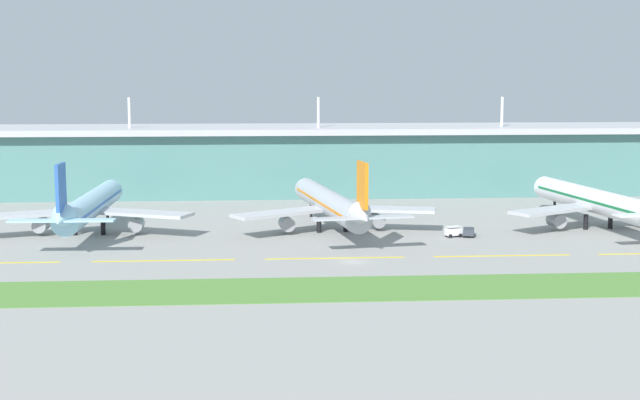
% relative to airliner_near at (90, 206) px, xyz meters
% --- Properties ---
extents(ground_plane, '(600.00, 600.00, 0.00)m').
position_rel_airliner_near_xyz_m(ground_plane, '(56.95, -35.06, -6.45)').
color(ground_plane, gray).
extents(terminal_building, '(288.00, 34.00, 29.78)m').
position_rel_airliner_near_xyz_m(terminal_building, '(56.95, 67.20, 4.15)').
color(terminal_building, slate).
rests_on(terminal_building, ground).
extents(airliner_near, '(48.79, 61.85, 18.90)m').
position_rel_airliner_near_xyz_m(airliner_near, '(0.00, 0.00, 0.00)').
color(airliner_near, '#9ED1EA').
rests_on(airliner_near, ground).
extents(airliner_middle, '(48.21, 63.70, 18.90)m').
position_rel_airliner_near_xyz_m(airliner_middle, '(55.65, -0.12, 0.00)').
color(airliner_middle, '#ADB2BC').
rests_on(airliner_middle, ground).
extents(airliner_far, '(48.34, 62.43, 18.90)m').
position_rel_airliner_near_xyz_m(airliner_far, '(119.12, -0.33, 0.00)').
color(airliner_far, silver).
rests_on(airliner_far, ground).
extents(taxiway_stripe_mid_west, '(28.00, 0.70, 0.04)m').
position_rel_airliner_near_xyz_m(taxiway_stripe_mid_west, '(19.95, -31.41, -6.43)').
color(taxiway_stripe_mid_west, yellow).
rests_on(taxiway_stripe_mid_west, ground).
extents(taxiway_stripe_centre, '(28.00, 0.70, 0.04)m').
position_rel_airliner_near_xyz_m(taxiway_stripe_centre, '(53.95, -31.41, -6.43)').
color(taxiway_stripe_centre, yellow).
rests_on(taxiway_stripe_centre, ground).
extents(taxiway_stripe_mid_east, '(28.00, 0.70, 0.04)m').
position_rel_airliner_near_xyz_m(taxiway_stripe_mid_east, '(87.95, -31.41, -6.43)').
color(taxiway_stripe_mid_east, yellow).
rests_on(taxiway_stripe_mid_east, ground).
extents(grass_verge, '(300.00, 18.00, 0.10)m').
position_rel_airliner_near_xyz_m(grass_verge, '(56.95, -57.32, -6.40)').
color(grass_verge, '#518438').
rests_on(grass_verge, ground).
extents(pushback_tug, '(3.43, 4.86, 1.85)m').
position_rel_airliner_near_xyz_m(pushback_tug, '(86.26, -9.53, -5.35)').
color(pushback_tug, '#333842').
rests_on(pushback_tug, ground).
extents(baggage_cart, '(3.97, 2.87, 2.48)m').
position_rel_airliner_near_xyz_m(baggage_cart, '(82.66, -9.97, -5.18)').
color(baggage_cart, silver).
rests_on(baggage_cart, ground).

